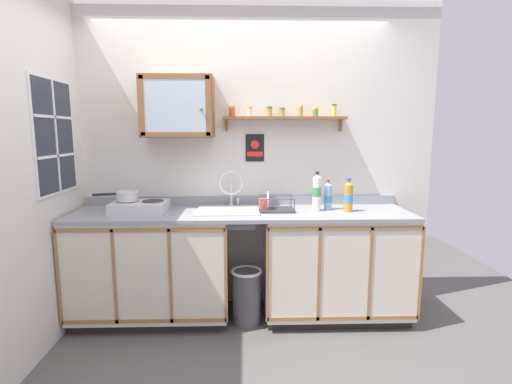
{
  "coord_description": "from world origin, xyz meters",
  "views": [
    {
      "loc": [
        0.02,
        -2.73,
        1.57
      ],
      "look_at": [
        0.12,
        0.49,
        1.07
      ],
      "focal_mm": 26.95,
      "sensor_mm": 36.0,
      "label": 1
    }
  ],
  "objects_px": {
    "saucepan": "(126,196)",
    "trash_bin": "(247,296)",
    "bottle_opaque_white_2": "(317,192)",
    "dish_rack": "(275,208)",
    "mug": "(263,204)",
    "warning_sign": "(255,148)",
    "bottle_juice_amber_0": "(348,197)",
    "hot_plate_stove": "(140,207)",
    "wall_cabinet": "(178,107)",
    "bottle_water_blue_1": "(328,196)",
    "sink": "(229,211)"
  },
  "relations": [
    {
      "from": "saucepan",
      "to": "trash_bin",
      "type": "distance_m",
      "value": 1.28
    },
    {
      "from": "bottle_opaque_white_2",
      "to": "dish_rack",
      "type": "xyz_separation_m",
      "value": [
        -0.34,
        0.02,
        -0.13
      ]
    },
    {
      "from": "mug",
      "to": "warning_sign",
      "type": "bearing_deg",
      "value": 105.45
    },
    {
      "from": "saucepan",
      "to": "bottle_opaque_white_2",
      "type": "distance_m",
      "value": 1.56
    },
    {
      "from": "bottle_juice_amber_0",
      "to": "mug",
      "type": "relative_size",
      "value": 2.27
    },
    {
      "from": "dish_rack",
      "to": "trash_bin",
      "type": "relative_size",
      "value": 0.64
    },
    {
      "from": "bottle_opaque_white_2",
      "to": "warning_sign",
      "type": "distance_m",
      "value": 0.68
    },
    {
      "from": "mug",
      "to": "bottle_juice_amber_0",
      "type": "bearing_deg",
      "value": -7.01
    },
    {
      "from": "hot_plate_stove",
      "to": "bottle_juice_amber_0",
      "type": "xyz_separation_m",
      "value": [
        1.71,
        -0.02,
        0.08
      ]
    },
    {
      "from": "dish_rack",
      "to": "mug",
      "type": "xyz_separation_m",
      "value": [
        -0.1,
        0.02,
        0.03
      ]
    },
    {
      "from": "mug",
      "to": "wall_cabinet",
      "type": "height_order",
      "value": "wall_cabinet"
    },
    {
      "from": "hot_plate_stove",
      "to": "mug",
      "type": "xyz_separation_m",
      "value": [
        1.01,
        0.07,
        0.0
      ]
    },
    {
      "from": "hot_plate_stove",
      "to": "wall_cabinet",
      "type": "xyz_separation_m",
      "value": [
        0.3,
        0.18,
        0.81
      ]
    },
    {
      "from": "bottle_water_blue_1",
      "to": "sink",
      "type": "bearing_deg",
      "value": -178.49
    },
    {
      "from": "sink",
      "to": "trash_bin",
      "type": "bearing_deg",
      "value": -47.63
    },
    {
      "from": "bottle_water_blue_1",
      "to": "dish_rack",
      "type": "height_order",
      "value": "bottle_water_blue_1"
    },
    {
      "from": "saucepan",
      "to": "bottle_water_blue_1",
      "type": "xyz_separation_m",
      "value": [
        1.67,
        0.05,
        -0.02
      ]
    },
    {
      "from": "bottle_opaque_white_2",
      "to": "trash_bin",
      "type": "height_order",
      "value": "bottle_opaque_white_2"
    },
    {
      "from": "bottle_juice_amber_0",
      "to": "mug",
      "type": "distance_m",
      "value": 0.7
    },
    {
      "from": "sink",
      "to": "bottle_opaque_white_2",
      "type": "relative_size",
      "value": 1.58
    },
    {
      "from": "bottle_opaque_white_2",
      "to": "mug",
      "type": "bearing_deg",
      "value": 173.8
    },
    {
      "from": "bottle_opaque_white_2",
      "to": "warning_sign",
      "type": "xyz_separation_m",
      "value": [
        -0.51,
        0.29,
        0.35
      ]
    },
    {
      "from": "bottle_water_blue_1",
      "to": "trash_bin",
      "type": "relative_size",
      "value": 0.55
    },
    {
      "from": "hot_plate_stove",
      "to": "trash_bin",
      "type": "bearing_deg",
      "value": -7.4
    },
    {
      "from": "wall_cabinet",
      "to": "trash_bin",
      "type": "xyz_separation_m",
      "value": [
        0.57,
        -0.29,
        -1.54
      ]
    },
    {
      "from": "hot_plate_stove",
      "to": "warning_sign",
      "type": "bearing_deg",
      "value": 17.8
    },
    {
      "from": "bottle_opaque_white_2",
      "to": "wall_cabinet",
      "type": "bearing_deg",
      "value": 172.0
    },
    {
      "from": "saucepan",
      "to": "wall_cabinet",
      "type": "height_order",
      "value": "wall_cabinet"
    },
    {
      "from": "trash_bin",
      "to": "hot_plate_stove",
      "type": "bearing_deg",
      "value": 172.6
    },
    {
      "from": "hot_plate_stove",
      "to": "bottle_opaque_white_2",
      "type": "distance_m",
      "value": 1.46
    },
    {
      "from": "saucepan",
      "to": "hot_plate_stove",
      "type": "bearing_deg",
      "value": -11.45
    },
    {
      "from": "dish_rack",
      "to": "wall_cabinet",
      "type": "xyz_separation_m",
      "value": [
        -0.81,
        0.14,
        0.83
      ]
    },
    {
      "from": "saucepan",
      "to": "mug",
      "type": "xyz_separation_m",
      "value": [
        1.12,
        0.04,
        -0.08
      ]
    },
    {
      "from": "sink",
      "to": "hot_plate_stove",
      "type": "distance_m",
      "value": 0.73
    },
    {
      "from": "sink",
      "to": "warning_sign",
      "type": "xyz_separation_m",
      "value": [
        0.22,
        0.26,
        0.51
      ]
    },
    {
      "from": "trash_bin",
      "to": "bottle_juice_amber_0",
      "type": "bearing_deg",
      "value": 6.36
    },
    {
      "from": "sink",
      "to": "bottle_juice_amber_0",
      "type": "xyz_separation_m",
      "value": [
        0.98,
        -0.07,
        0.13
      ]
    },
    {
      "from": "hot_plate_stove",
      "to": "mug",
      "type": "relative_size",
      "value": 3.56
    },
    {
      "from": "saucepan",
      "to": "dish_rack",
      "type": "xyz_separation_m",
      "value": [
        1.22,
        0.02,
        -0.11
      ]
    },
    {
      "from": "hot_plate_stove",
      "to": "wall_cabinet",
      "type": "bearing_deg",
      "value": 30.66
    },
    {
      "from": "sink",
      "to": "hot_plate_stove",
      "type": "bearing_deg",
      "value": -176.32
    },
    {
      "from": "sink",
      "to": "trash_bin",
      "type": "relative_size",
      "value": 1.12
    },
    {
      "from": "dish_rack",
      "to": "trash_bin",
      "type": "bearing_deg",
      "value": -147.33
    },
    {
      "from": "saucepan",
      "to": "bottle_juice_amber_0",
      "type": "relative_size",
      "value": 1.25
    },
    {
      "from": "hot_plate_stove",
      "to": "bottle_water_blue_1",
      "type": "bearing_deg",
      "value": 2.52
    },
    {
      "from": "bottle_juice_amber_0",
      "to": "mug",
      "type": "xyz_separation_m",
      "value": [
        -0.69,
        0.09,
        -0.08
      ]
    },
    {
      "from": "sink",
      "to": "saucepan",
      "type": "height_order",
      "value": "sink"
    },
    {
      "from": "bottle_water_blue_1",
      "to": "trash_bin",
      "type": "distance_m",
      "value": 1.07
    },
    {
      "from": "dish_rack",
      "to": "mug",
      "type": "height_order",
      "value": "dish_rack"
    },
    {
      "from": "hot_plate_stove",
      "to": "mug",
      "type": "height_order",
      "value": "mug"
    }
  ]
}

